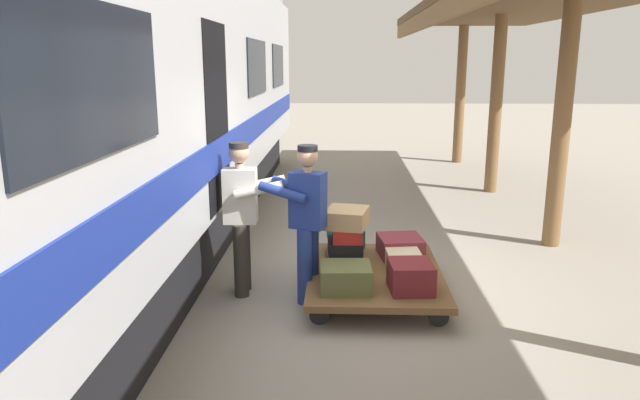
{
  "coord_description": "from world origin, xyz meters",
  "views": [
    {
      "loc": [
        0.52,
        6.3,
        2.55
      ],
      "look_at": [
        0.73,
        0.45,
        1.15
      ],
      "focal_mm": 32.75,
      "sensor_mm": 36.0,
      "label": 1
    }
  ],
  "objects": [
    {
      "name": "ground_plane",
      "position": [
        0.0,
        0.0,
        0.0
      ],
      "size": [
        60.0,
        60.0,
        0.0
      ],
      "primitive_type": "plane",
      "color": "gray"
    },
    {
      "name": "train_car",
      "position": [
        3.36,
        0.0,
        2.06
      ],
      "size": [
        3.02,
        17.68,
        4.0
      ],
      "color": "#B7BABF",
      "rests_on": "ground_plane"
    },
    {
      "name": "luggage_cart",
      "position": [
        0.13,
        0.15,
        0.23
      ],
      "size": [
        1.47,
        1.99,
        0.27
      ],
      "color": "brown",
      "rests_on": "ground_plane"
    },
    {
      "name": "suitcase_brown_leather",
      "position": [
        0.46,
        0.15,
        0.36
      ],
      "size": [
        0.45,
        0.59,
        0.17
      ],
      "primitive_type": "cube",
      "rotation": [
        0.0,
        0.0,
        0.11
      ],
      "color": "brown",
      "rests_on": "luggage_cart"
    },
    {
      "name": "suitcase_slate_roller",
      "position": [
        0.46,
        -0.4,
        0.35
      ],
      "size": [
        0.43,
        0.63,
        0.16
      ],
      "primitive_type": "cube",
      "rotation": [
        0.0,
        0.0,
        0.02
      ],
      "color": "#4C515B",
      "rests_on": "luggage_cart"
    },
    {
      "name": "suitcase_burgundy_valise",
      "position": [
        -0.2,
        -0.4,
        0.39
      ],
      "size": [
        0.56,
        0.57,
        0.23
      ],
      "primitive_type": "cube",
      "rotation": [
        0.0,
        0.0,
        0.13
      ],
      "color": "maroon",
      "rests_on": "luggage_cart"
    },
    {
      "name": "suitcase_cream_canvas",
      "position": [
        -0.2,
        0.15,
        0.37
      ],
      "size": [
        0.41,
        0.64,
        0.19
      ],
      "primitive_type": "cube",
      "rotation": [
        0.0,
        0.0,
        0.05
      ],
      "color": "beige",
      "rests_on": "luggage_cart"
    },
    {
      "name": "suitcase_olive_duffel",
      "position": [
        0.46,
        0.7,
        0.4
      ],
      "size": [
        0.53,
        0.48,
        0.26
      ],
      "primitive_type": "cube",
      "rotation": [
        0.0,
        0.0,
        0.05
      ],
      "color": "brown",
      "rests_on": "luggage_cart"
    },
    {
      "name": "suitcase_maroon_trunk",
      "position": [
        -0.2,
        0.7,
        0.42
      ],
      "size": [
        0.46,
        0.49,
        0.3
      ],
      "primitive_type": "cube",
      "rotation": [
        0.0,
        0.0,
        0.08
      ],
      "color": "maroon",
      "rests_on": "luggage_cart"
    },
    {
      "name": "suitcase_teal_softside",
      "position": [
        0.46,
        -0.38,
        0.54
      ],
      "size": [
        0.46,
        0.58,
        0.21
      ],
      "primitive_type": "cube",
      "rotation": [
        0.0,
        0.0,
        0.15
      ],
      "color": "#1E666B",
      "rests_on": "suitcase_slate_roller"
    },
    {
      "name": "suitcase_black_hardshell",
      "position": [
        0.47,
        0.14,
        0.53
      ],
      "size": [
        0.39,
        0.43,
        0.18
      ],
      "primitive_type": "cube",
      "rotation": [
        0.0,
        0.0,
        0.07
      ],
      "color": "black",
      "rests_on": "suitcase_brown_leather"
    },
    {
      "name": "suitcase_red_plastic",
      "position": [
        0.43,
        0.13,
        0.7
      ],
      "size": [
        0.33,
        0.44,
        0.14
      ],
      "primitive_type": "cube",
      "rotation": [
        0.0,
        0.0,
        -0.02
      ],
      "color": "#AD231E",
      "rests_on": "suitcase_black_hardshell"
    },
    {
      "name": "suitcase_tan_vintage",
      "position": [
        0.45,
        0.09,
        0.87
      ],
      "size": [
        0.52,
        0.57,
        0.2
      ],
      "primitive_type": "cube",
      "rotation": [
        0.0,
        0.0,
        -0.21
      ],
      "color": "tan",
      "rests_on": "suitcase_red_plastic"
    },
    {
      "name": "porter_in_overalls",
      "position": [
        0.89,
        0.33,
        0.93
      ],
      "size": [
        0.73,
        0.57,
        1.7
      ],
      "color": "navy",
      "rests_on": "ground_plane"
    },
    {
      "name": "porter_by_door",
      "position": [
        1.59,
        0.16,
        0.93
      ],
      "size": [
        0.67,
        0.43,
        1.7
      ],
      "color": "#332D28",
      "rests_on": "ground_plane"
    }
  ]
}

